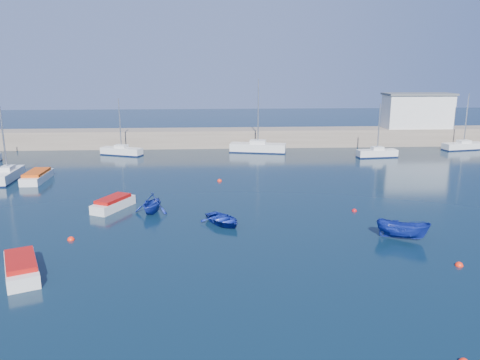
{
  "coord_description": "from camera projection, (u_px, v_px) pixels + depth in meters",
  "views": [
    {
      "loc": [
        -1.55,
        -24.54,
        11.91
      ],
      "look_at": [
        0.95,
        17.6,
        1.6
      ],
      "focal_mm": 35.0,
      "sensor_mm": 36.0,
      "label": 1
    }
  ],
  "objects": [
    {
      "name": "dinghy_right",
      "position": [
        403.0,
        230.0,
        32.86
      ],
      "size": [
        3.86,
        2.86,
        1.4
      ],
      "primitive_type": "imported",
      "rotation": [
        0.0,
        0.0,
        1.1
      ],
      "color": "navy",
      "rests_on": "ground"
    },
    {
      "name": "sailboat_5",
      "position": [
        122.0,
        151.0,
        64.17
      ],
      "size": [
        6.0,
        3.68,
        7.7
      ],
      "rotation": [
        0.0,
        0.0,
        1.19
      ],
      "color": "silver",
      "rests_on": "ground"
    },
    {
      "name": "back_wall",
      "position": [
        223.0,
        138.0,
        71.01
      ],
      "size": [
        96.0,
        4.5,
        2.6
      ],
      "primitive_type": "cube",
      "color": "#7B6D5E",
      "rests_on": "ground"
    },
    {
      "name": "sailboat_7",
      "position": [
        377.0,
        153.0,
        62.64
      ],
      "size": [
        5.48,
        2.04,
        7.17
      ],
      "rotation": [
        0.0,
        0.0,
        1.67
      ],
      "color": "silver",
      "rests_on": "ground"
    },
    {
      "name": "buoy_1",
      "position": [
        354.0,
        211.0,
        39.42
      ],
      "size": [
        0.44,
        0.44,
        0.44
      ],
      "primitive_type": "sphere",
      "color": "#B50D13",
      "rests_on": "ground"
    },
    {
      "name": "buoy_2",
      "position": [
        459.0,
        266.0,
        28.64
      ],
      "size": [
        0.5,
        0.5,
        0.5
      ],
      "primitive_type": "sphere",
      "color": "#FB240D",
      "rests_on": "ground"
    },
    {
      "name": "sailboat_8",
      "position": [
        463.0,
        146.0,
        68.28
      ],
      "size": [
        6.4,
        2.86,
        8.11
      ],
      "rotation": [
        0.0,
        0.0,
        1.76
      ],
      "color": "silver",
      "rests_on": "ground"
    },
    {
      "name": "ground",
      "position": [
        242.0,
        280.0,
        26.71
      ],
      "size": [
        220.0,
        220.0,
        0.0
      ],
      "primitive_type": "plane",
      "color": "black",
      "rests_on": "ground"
    },
    {
      "name": "buoy_0",
      "position": [
        71.0,
        240.0,
        32.89
      ],
      "size": [
        0.51,
        0.51,
        0.51
      ],
      "primitive_type": "sphere",
      "color": "#FB240D",
      "rests_on": "ground"
    },
    {
      "name": "motorboat_2",
      "position": [
        37.0,
        176.0,
        49.66
      ],
      "size": [
        1.9,
        5.31,
        1.09
      ],
      "rotation": [
        0.0,
        0.0,
        0.01
      ],
      "color": "silver",
      "rests_on": "ground"
    },
    {
      "name": "motorboat_1",
      "position": [
        113.0,
        203.0,
        39.9
      ],
      "size": [
        3.26,
        4.56,
        1.06
      ],
      "rotation": [
        0.0,
        0.0,
        -0.45
      ],
      "color": "silver",
      "rests_on": "ground"
    },
    {
      "name": "sailboat_6",
      "position": [
        258.0,
        147.0,
        66.28
      ],
      "size": [
        8.1,
        3.88,
        10.23
      ],
      "rotation": [
        0.0,
        0.0,
        1.35
      ],
      "color": "silver",
      "rests_on": "ground"
    },
    {
      "name": "sailboat_3",
      "position": [
        8.0,
        175.0,
        49.68
      ],
      "size": [
        1.86,
        5.93,
        7.88
      ],
      "rotation": [
        0.0,
        0.0,
        0.04
      ],
      "color": "silver",
      "rests_on": "ground"
    },
    {
      "name": "buoy_3",
      "position": [
        220.0,
        181.0,
        49.67
      ],
      "size": [
        0.48,
        0.48,
        0.48
      ],
      "primitive_type": "sphere",
      "color": "#FB240D",
      "rests_on": "ground"
    },
    {
      "name": "harbor_office",
      "position": [
        417.0,
        112.0,
        71.83
      ],
      "size": [
        10.0,
        4.0,
        5.0
      ],
      "primitive_type": "cube",
      "color": "silver",
      "rests_on": "back_wall"
    },
    {
      "name": "dinghy_center",
      "position": [
        223.0,
        220.0,
        36.08
      ],
      "size": [
        4.18,
        4.47,
        0.75
      ],
      "primitive_type": "imported",
      "rotation": [
        0.0,
        0.0,
        0.59
      ],
      "color": "navy",
      "rests_on": "ground"
    },
    {
      "name": "motorboat_0",
      "position": [
        21.0,
        267.0,
        27.25
      ],
      "size": [
        3.51,
        5.08,
        1.08
      ],
      "rotation": [
        0.0,
        0.0,
        0.42
      ],
      "color": "silver",
      "rests_on": "ground"
    },
    {
      "name": "dinghy_left",
      "position": [
        152.0,
        203.0,
        38.76
      ],
      "size": [
        3.43,
        3.74,
        1.67
      ],
      "primitive_type": "imported",
      "rotation": [
        0.0,
        0.0,
        -0.24
      ],
      "color": "navy",
      "rests_on": "ground"
    }
  ]
}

